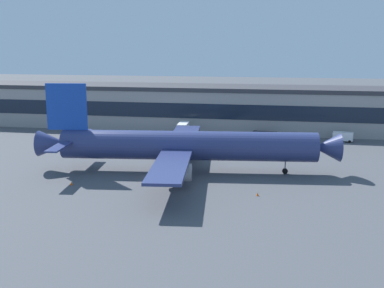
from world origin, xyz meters
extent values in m
plane|color=#4C4F54|center=(0.00, 0.00, 0.00)|extent=(600.00, 600.00, 0.00)
cube|color=#9E9993|center=(0.00, 57.49, 5.98)|extent=(195.21, 17.94, 11.96)
cube|color=#38383D|center=(0.00, 57.49, 12.56)|extent=(199.12, 18.29, 1.20)
cube|color=#192333|center=(0.00, 48.47, 6.58)|extent=(191.31, 0.16, 4.30)
cylinder|color=navy|center=(5.25, 5.84, 5.50)|extent=(51.44, 11.79, 5.86)
cone|color=navy|center=(32.38, 9.03, 5.50)|extent=(5.89, 6.15, 5.57)
cone|color=navy|center=(-22.16, 2.61, 5.50)|extent=(7.02, 5.99, 5.28)
cube|color=#1947B2|center=(-19.13, 2.97, 13.12)|extent=(8.21, 1.45, 9.38)
cube|color=navy|center=(-19.39, 9.43, 6.38)|extent=(3.62, 10.76, 0.30)
cube|color=navy|center=(-17.88, -3.37, 6.38)|extent=(3.62, 10.76, 0.30)
cube|color=navy|center=(1.58, 19.93, 4.92)|extent=(8.64, 23.54, 0.50)
cube|color=navy|center=(4.95, -8.73, 4.92)|extent=(8.64, 23.54, 0.50)
cylinder|color=#99999E|center=(2.98, 16.62, 2.91)|extent=(5.18, 3.77, 3.22)
cylinder|color=#99999E|center=(5.54, -5.18, 2.91)|extent=(5.18, 3.77, 3.22)
cylinder|color=black|center=(24.54, 8.11, 0.55)|extent=(1.15, 0.63, 1.10)
cylinder|color=slate|center=(24.54, 8.11, 2.11)|extent=(0.24, 0.24, 2.57)
cylinder|color=black|center=(2.41, 8.16, 0.55)|extent=(1.15, 0.63, 1.10)
cylinder|color=slate|center=(2.41, 8.16, 2.11)|extent=(0.24, 0.24, 2.57)
cylinder|color=black|center=(3.02, 2.92, 0.55)|extent=(1.15, 0.63, 1.10)
cylinder|color=slate|center=(3.02, 2.92, 2.11)|extent=(0.24, 0.24, 2.57)
cube|color=white|center=(39.75, 44.01, 1.45)|extent=(5.51, 3.11, 2.20)
cube|color=black|center=(41.16, 43.74, 1.89)|extent=(2.16, 2.32, 0.55)
cylinder|color=black|center=(41.72, 44.65, 0.35)|extent=(0.74, 0.42, 0.70)
cylinder|color=black|center=(41.36, 42.70, 0.35)|extent=(0.74, 0.42, 0.70)
cylinder|color=black|center=(38.14, 45.31, 0.35)|extent=(0.74, 0.42, 0.70)
cylinder|color=black|center=(37.78, 43.37, 0.35)|extent=(0.74, 0.42, 0.70)
cube|color=black|center=(19.09, 44.44, 1.15)|extent=(6.61, 2.82, 1.60)
cube|color=black|center=(17.35, 44.67, 1.47)|extent=(2.46, 2.12, 0.40)
cylinder|color=black|center=(16.75, 43.84, 0.35)|extent=(0.73, 0.39, 0.70)
cylinder|color=black|center=(16.99, 45.63, 0.35)|extent=(0.73, 0.39, 0.70)
cylinder|color=black|center=(21.19, 43.26, 0.35)|extent=(0.73, 0.39, 0.70)
cylinder|color=black|center=(21.43, 45.04, 0.35)|extent=(0.73, 0.39, 0.70)
cube|color=black|center=(16.03, 35.34, 1.05)|extent=(2.65, 4.82, 1.40)
cube|color=black|center=(16.05, 36.66, 1.33)|extent=(2.41, 1.70, 0.35)
cylinder|color=black|center=(14.88, 37.03, 0.35)|extent=(0.31, 0.70, 0.70)
cylinder|color=black|center=(17.22, 37.01, 0.35)|extent=(0.31, 0.70, 0.70)
cylinder|color=black|center=(14.85, 33.67, 0.35)|extent=(0.31, 0.70, 0.70)
cylinder|color=black|center=(17.19, 33.65, 0.35)|extent=(0.31, 0.70, 0.70)
cube|color=white|center=(-3.20, 41.50, 2.25)|extent=(3.05, 7.35, 3.80)
cube|color=black|center=(-3.08, 39.53, 3.01)|extent=(2.55, 2.67, 0.95)
cylinder|color=black|center=(-1.88, 39.06, 0.35)|extent=(0.34, 0.72, 0.70)
cylinder|color=black|center=(-4.21, 38.91, 0.35)|extent=(0.34, 0.72, 0.70)
cylinder|color=black|center=(-2.20, 44.09, 0.35)|extent=(0.34, 0.72, 0.70)
cylinder|color=black|center=(-4.53, 43.94, 0.35)|extent=(0.34, 0.72, 0.70)
cube|color=#2651A5|center=(26.77, 39.14, 1.10)|extent=(3.23, 4.09, 1.50)
cube|color=black|center=(26.39, 40.05, 1.40)|extent=(2.18, 1.87, 0.38)
cylinder|color=black|center=(25.45, 39.95, 0.35)|extent=(0.55, 0.76, 0.70)
cylinder|color=black|center=(27.11, 40.65, 0.35)|extent=(0.55, 0.76, 0.70)
cylinder|color=black|center=(26.42, 37.63, 0.35)|extent=(0.55, 0.76, 0.70)
cylinder|color=black|center=(28.09, 38.32, 0.35)|extent=(0.55, 0.76, 0.70)
cone|color=#F2590C|center=(19.91, -7.25, 0.29)|extent=(0.46, 0.46, 0.57)
cone|color=#F2590C|center=(-14.16, -7.18, 0.31)|extent=(0.50, 0.50, 0.63)
camera|label=1|loc=(23.40, -86.05, 25.33)|focal=44.64mm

